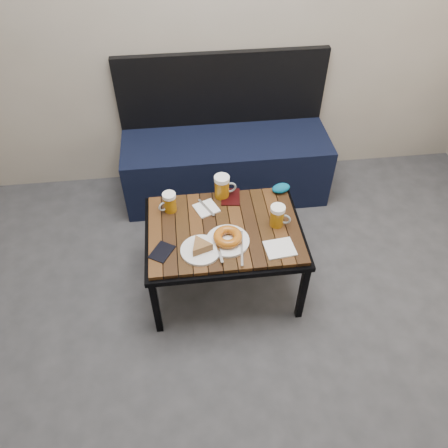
{
  "coord_description": "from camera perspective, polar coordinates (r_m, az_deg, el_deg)",
  "views": [
    {
      "loc": [
        -0.16,
        -0.71,
        2.13
      ],
      "look_at": [
        0.03,
        0.9,
        0.5
      ],
      "focal_mm": 35.0,
      "sensor_mm": 36.0,
      "label": 1
    }
  ],
  "objects": [
    {
      "name": "napkin_right",
      "position": [
        2.23,
        7.29,
        -3.18
      ],
      "size": [
        0.16,
        0.14,
        0.01
      ],
      "rotation": [
        0.0,
        0.0,
        0.1
      ],
      "color": "white",
      "rests_on": "cafe_table"
    },
    {
      "name": "bench",
      "position": [
        3.1,
        0.19,
        8.44
      ],
      "size": [
        1.4,
        0.5,
        0.95
      ],
      "color": "black",
      "rests_on": "ground"
    },
    {
      "name": "beer_mug_left",
      "position": [
        2.39,
        -7.15,
        2.83
      ],
      "size": [
        0.11,
        0.09,
        0.12
      ],
      "rotation": [
        0.0,
        0.0,
        3.63
      ],
      "color": "#9F640C",
      "rests_on": "cafe_table"
    },
    {
      "name": "passport_burgundy",
      "position": [
        2.49,
        0.86,
        3.55
      ],
      "size": [
        0.12,
        0.16,
        0.01
      ],
      "primitive_type": "cube",
      "rotation": [
        0.0,
        0.0,
        -0.13
      ],
      "color": "black",
      "rests_on": "cafe_table"
    },
    {
      "name": "knit_pouch",
      "position": [
        2.53,
        7.45,
        4.67
      ],
      "size": [
        0.12,
        0.1,
        0.05
      ],
      "primitive_type": "ellipsoid",
      "rotation": [
        0.0,
        0.0,
        0.27
      ],
      "color": "#054E85",
      "rests_on": "cafe_table"
    },
    {
      "name": "beer_mug_centre",
      "position": [
        2.45,
        -0.22,
        4.92
      ],
      "size": [
        0.13,
        0.09,
        0.14
      ],
      "rotation": [
        0.0,
        0.0,
        0.05
      ],
      "color": "#9F640C",
      "rests_on": "cafe_table"
    },
    {
      "name": "beer_mug_right",
      "position": [
        2.31,
        7.02,
        1.07
      ],
      "size": [
        0.12,
        0.1,
        0.12
      ],
      "rotation": [
        0.0,
        0.0,
        -0.44
      ],
      "color": "#9F640C",
      "rests_on": "cafe_table"
    },
    {
      "name": "plate_bagel",
      "position": [
        2.22,
        0.49,
        -1.92
      ],
      "size": [
        0.22,
        0.29,
        0.06
      ],
      "color": "white",
      "rests_on": "cafe_table"
    },
    {
      "name": "cafe_table",
      "position": [
        2.35,
        -0.0,
        -1.24
      ],
      "size": [
        0.84,
        0.62,
        0.47
      ],
      "color": "black",
      "rests_on": "ground"
    },
    {
      "name": "plate_pie",
      "position": [
        2.19,
        -3.08,
        -3.15
      ],
      "size": [
        0.2,
        0.2,
        0.06
      ],
      "color": "white",
      "rests_on": "cafe_table"
    },
    {
      "name": "ground",
      "position": [
        2.25,
        2.15,
        -26.16
      ],
      "size": [
        4.0,
        4.0,
        0.0
      ],
      "primitive_type": "plane",
      "color": "#2D2D30",
      "rests_on": "ground"
    },
    {
      "name": "napkin_left",
      "position": [
        2.42,
        -2.33,
        2.07
      ],
      "size": [
        0.15,
        0.15,
        0.01
      ],
      "rotation": [
        0.0,
        0.0,
        0.39
      ],
      "color": "white",
      "rests_on": "cafe_table"
    },
    {
      "name": "passport_navy",
      "position": [
        2.22,
        -8.11,
        -3.62
      ],
      "size": [
        0.14,
        0.15,
        0.01
      ],
      "primitive_type": "cube",
      "rotation": [
        0.0,
        0.0,
        -0.56
      ],
      "color": "black",
      "rests_on": "cafe_table"
    }
  ]
}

